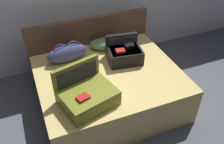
# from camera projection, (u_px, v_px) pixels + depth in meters

# --- Properties ---
(ground_plane) EXTENTS (12.00, 12.00, 0.00)m
(ground_plane) POSITION_uv_depth(u_px,v_px,m) (120.00, 122.00, 3.36)
(ground_plane) COLOR #4C515B
(bed) EXTENTS (1.86, 1.55, 0.56)m
(bed) POSITION_uv_depth(u_px,v_px,m) (109.00, 89.00, 3.48)
(bed) COLOR tan
(bed) RESTS_ON ground
(headboard) EXTENTS (1.90, 0.08, 0.98)m
(headboard) POSITION_uv_depth(u_px,v_px,m) (90.00, 47.00, 3.95)
(headboard) COLOR #4C3323
(headboard) RESTS_ON ground
(hard_case_large) EXTENTS (0.69, 0.62, 0.44)m
(hard_case_large) POSITION_uv_depth(u_px,v_px,m) (87.00, 94.00, 2.81)
(hard_case_large) COLOR olive
(hard_case_large) RESTS_ON bed
(hard_case_medium) EXTENTS (0.51, 0.45, 0.33)m
(hard_case_medium) POSITION_uv_depth(u_px,v_px,m) (124.00, 53.00, 3.47)
(hard_case_medium) COLOR black
(hard_case_medium) RESTS_ON bed
(duffel_bag) EXTENTS (0.59, 0.26, 0.29)m
(duffel_bag) POSITION_uv_depth(u_px,v_px,m) (67.00, 53.00, 3.46)
(duffel_bag) COLOR navy
(duffel_bag) RESTS_ON bed
(pillow_near_headboard) EXTENTS (0.55, 0.37, 0.16)m
(pillow_near_headboard) POSITION_uv_depth(u_px,v_px,m) (106.00, 44.00, 3.74)
(pillow_near_headboard) COLOR #4C724C
(pillow_near_headboard) RESTS_ON bed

